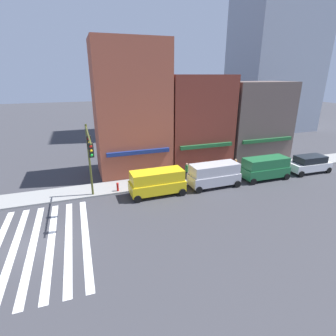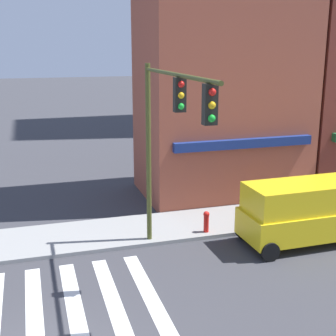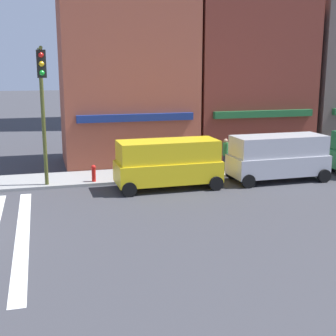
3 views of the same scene
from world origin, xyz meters
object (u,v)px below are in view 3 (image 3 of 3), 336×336
object	(u,v)px
van_yellow	(168,162)
pedestrian_orange_vest	(319,151)
pedestrian_green_top	(225,154)
van_silver	(278,156)
traffic_signal	(42,89)
fire_hydrant	(94,172)

from	to	relation	value
van_yellow	pedestrian_orange_vest	distance (m)	9.62
pedestrian_green_top	van_silver	bearing A→B (deg)	-115.26
traffic_signal	van_silver	world-z (taller)	traffic_signal
van_silver	fire_hydrant	distance (m)	9.39
pedestrian_orange_vest	pedestrian_green_top	xyz separation A→B (m)	(-5.55, 0.42, 0.00)
van_silver	fire_hydrant	world-z (taller)	van_silver
fire_hydrant	van_yellow	bearing A→B (deg)	-26.78
van_yellow	van_silver	size ratio (longest dim) A/B	1.00
pedestrian_green_top	van_yellow	bearing A→B (deg)	144.57
traffic_signal	pedestrian_green_top	size ratio (longest dim) A/B	3.72
traffic_signal	pedestrian_orange_vest	size ratio (longest dim) A/B	3.72
van_yellow	pedestrian_green_top	size ratio (longest dim) A/B	2.84
van_yellow	fire_hydrant	distance (m)	3.83
traffic_signal	fire_hydrant	bearing A→B (deg)	45.70
van_yellow	van_silver	bearing A→B (deg)	-0.77
van_yellow	pedestrian_green_top	distance (m)	4.51
van_yellow	fire_hydrant	bearing A→B (deg)	152.45
pedestrian_orange_vest	pedestrian_green_top	distance (m)	5.57
van_silver	pedestrian_orange_vest	xyz separation A→B (m)	(3.59, 1.87, -0.21)
van_yellow	pedestrian_green_top	world-z (taller)	van_yellow
pedestrian_orange_vest	fire_hydrant	bearing A→B (deg)	158.97
van_silver	van_yellow	bearing A→B (deg)	178.97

